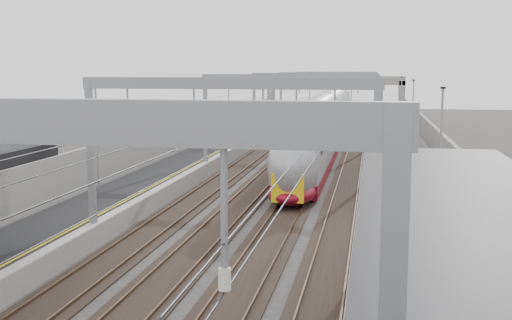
% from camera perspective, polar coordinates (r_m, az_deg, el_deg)
% --- Properties ---
extents(platform_left, '(4.00, 120.00, 1.00)m').
position_cam_1_polar(platform_left, '(52.07, -5.43, -0.20)').
color(platform_left, black).
rests_on(platform_left, ground).
extents(platform_right, '(4.00, 120.00, 1.00)m').
position_cam_1_polar(platform_right, '(50.17, 12.44, -0.66)').
color(platform_right, black).
rests_on(platform_right, ground).
extents(tracks, '(11.40, 140.00, 0.20)m').
position_cam_1_polar(tracks, '(50.57, 3.33, -0.94)').
color(tracks, black).
rests_on(tracks, ground).
extents(overhead_line, '(13.00, 140.00, 6.60)m').
position_cam_1_polar(overhead_line, '(56.55, 4.21, 6.21)').
color(overhead_line, gray).
rests_on(overhead_line, platform_left).
extents(overbridge, '(22.00, 2.20, 6.90)m').
position_cam_1_polar(overbridge, '(104.79, 7.07, 6.54)').
color(overbridge, gray).
rests_on(overbridge, ground).
extents(wall_left, '(0.30, 120.00, 3.20)m').
position_cam_1_polar(wall_left, '(52.88, -8.79, 1.07)').
color(wall_left, gray).
rests_on(wall_left, ground).
extents(wall_right, '(0.30, 120.00, 3.20)m').
position_cam_1_polar(wall_right, '(50.25, 16.13, 0.49)').
color(wall_right, gray).
rests_on(wall_right, ground).
extents(train, '(2.91, 53.01, 4.59)m').
position_cam_1_polar(train, '(59.81, 5.93, 2.54)').
color(train, maroon).
rests_on(train, ground).
extents(signal_green, '(0.32, 0.32, 3.48)m').
position_cam_1_polar(signal_green, '(79.70, 2.20, 4.07)').
color(signal_green, black).
rests_on(signal_green, ground).
extents(signal_red_near, '(0.32, 0.32, 3.48)m').
position_cam_1_polar(signal_red_near, '(70.44, 8.00, 3.47)').
color(signal_red_near, black).
rests_on(signal_red_near, ground).
extents(signal_red_far, '(0.32, 0.32, 3.48)m').
position_cam_1_polar(signal_red_far, '(75.77, 9.83, 3.75)').
color(signal_red_far, black).
rests_on(signal_red_far, ground).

